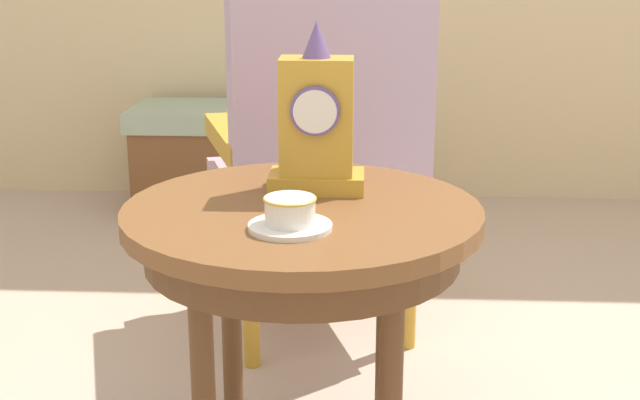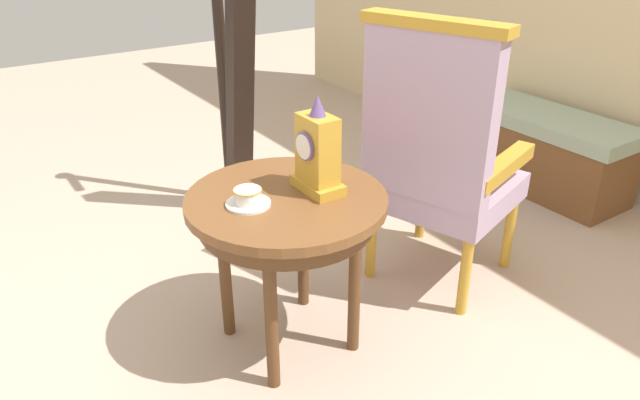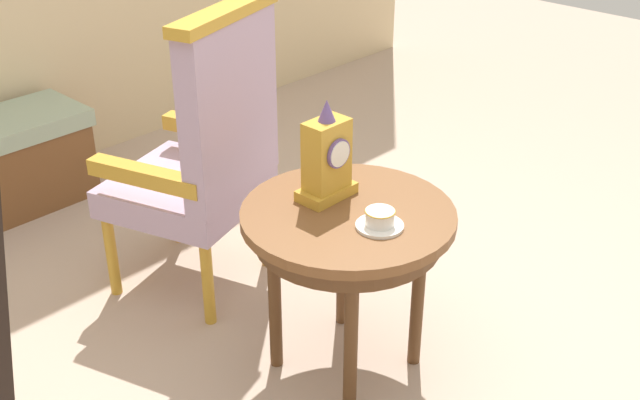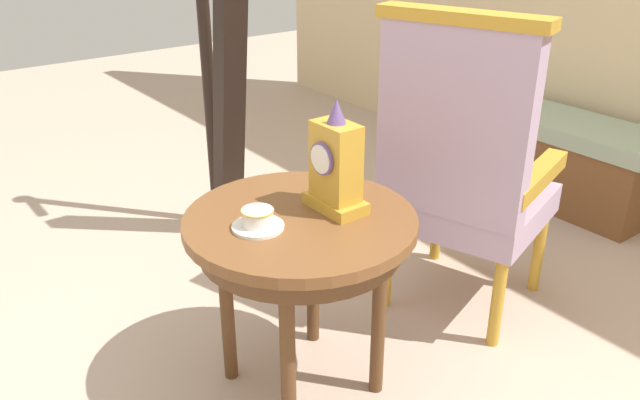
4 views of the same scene
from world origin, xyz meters
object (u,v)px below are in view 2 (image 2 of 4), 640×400
Objects in this scene: teacup_left at (248,198)px; window_bench at (545,151)px; side_table at (287,216)px; mantel_clock at (317,153)px; armchair at (438,155)px; harp at (235,82)px.

window_bench is at bearing 99.26° from teacup_left.
mantel_clock is at bearing 79.19° from side_table.
armchair reaches higher than mantel_clock.
armchair is (0.01, 0.84, -0.04)m from teacup_left.
mantel_clock is at bearing -87.87° from armchair.
window_bench is (-0.33, 2.04, -0.41)m from teacup_left.
armchair is (-0.02, 0.59, -0.15)m from mantel_clock.
teacup_left is 0.84m from armchair.
mantel_clock is at bearing 82.57° from teacup_left.
side_table is at bearing -100.81° from mantel_clock.
side_table is 0.40× the size of harp.
armchair is at bearing -74.06° from window_bench.
side_table reaches higher than window_bench.
side_table is at bearing -89.95° from armchair.
armchair reaches higher than side_table.
teacup_left is 0.09× the size of harp.
mantel_clock reaches higher than side_table.
window_bench is at bearing 100.24° from side_table.
side_table is 0.60× the size of armchair.
side_table is 0.71× the size of window_bench.
side_table is 4.64× the size of teacup_left.
armchair is (-0.00, 0.70, 0.06)m from side_table.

